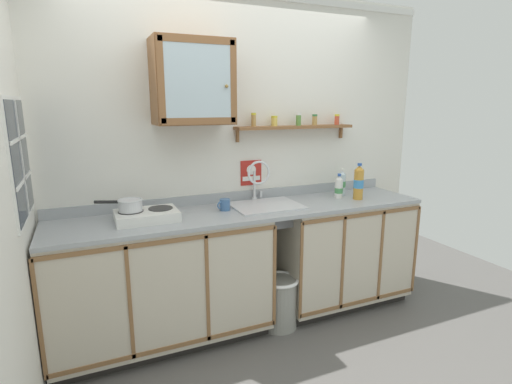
# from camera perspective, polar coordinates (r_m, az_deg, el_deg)

# --- Properties ---
(floor) EXTENTS (5.96, 5.96, 0.00)m
(floor) POSITION_cam_1_polar(r_m,az_deg,el_deg) (3.14, 1.87, -21.33)
(floor) COLOR #565451
(floor) RESTS_ON ground
(back_wall) EXTENTS (3.56, 0.07, 2.63)m
(back_wall) POSITION_cam_1_polar(r_m,az_deg,el_deg) (3.28, -3.23, 5.00)
(back_wall) COLOR silver
(back_wall) RESTS_ON ground
(side_wall_left) EXTENTS (0.05, 3.47, 2.63)m
(side_wall_left) POSITION_cam_1_polar(r_m,az_deg,el_deg) (2.17, -32.93, -1.22)
(side_wall_left) COLOR silver
(side_wall_left) RESTS_ON ground
(lower_cabinet_run) EXTENTS (1.57, 0.59, 0.93)m
(lower_cabinet_run) POSITION_cam_1_polar(r_m,az_deg,el_deg) (3.05, -13.37, -12.66)
(lower_cabinet_run) COLOR black
(lower_cabinet_run) RESTS_ON ground
(lower_cabinet_run_right) EXTENTS (1.18, 0.59, 0.93)m
(lower_cabinet_run_right) POSITION_cam_1_polar(r_m,az_deg,el_deg) (3.63, 12.08, -8.42)
(lower_cabinet_run_right) COLOR black
(lower_cabinet_run_right) RESTS_ON ground
(countertop) EXTENTS (2.92, 0.62, 0.03)m
(countertop) POSITION_cam_1_polar(r_m,az_deg,el_deg) (3.07, -1.06, -2.71)
(countertop) COLOR #9EA3A8
(countertop) RESTS_ON lower_cabinet_run
(backsplash) EXTENTS (2.92, 0.02, 0.08)m
(backsplash) POSITION_cam_1_polar(r_m,az_deg,el_deg) (3.31, -2.95, -0.60)
(backsplash) COLOR #9EA3A8
(backsplash) RESTS_ON countertop
(sink) EXTENTS (0.53, 0.47, 0.49)m
(sink) POSITION_cam_1_polar(r_m,az_deg,el_deg) (3.17, 1.29, -2.30)
(sink) COLOR silver
(sink) RESTS_ON countertop
(hot_plate_stove) EXTENTS (0.42, 0.30, 0.07)m
(hot_plate_stove) POSITION_cam_1_polar(r_m,az_deg,el_deg) (2.86, -15.47, -3.27)
(hot_plate_stove) COLOR silver
(hot_plate_stove) RESTS_ON countertop
(saucepan) EXTENTS (0.31, 0.18, 0.08)m
(saucepan) POSITION_cam_1_polar(r_m,az_deg,el_deg) (2.85, -17.75, -1.76)
(saucepan) COLOR silver
(saucepan) RESTS_ON hot_plate_stove
(bottle_juice_amber_0) EXTENTS (0.08, 0.08, 0.31)m
(bottle_juice_amber_0) POSITION_cam_1_polar(r_m,az_deg,el_deg) (3.45, 14.56, 1.31)
(bottle_juice_amber_0) COLOR gold
(bottle_juice_amber_0) RESTS_ON countertop
(bottle_opaque_white_1) EXTENTS (0.07, 0.07, 0.21)m
(bottle_opaque_white_1) POSITION_cam_1_polar(r_m,az_deg,el_deg) (3.48, 11.84, 0.64)
(bottle_opaque_white_1) COLOR white
(bottle_opaque_white_1) RESTS_ON countertop
(bottle_water_clear_2) EXTENTS (0.07, 0.07, 0.24)m
(bottle_water_clear_2) POSITION_cam_1_polar(r_m,az_deg,el_deg) (3.58, 12.22, 1.27)
(bottle_water_clear_2) COLOR silver
(bottle_water_clear_2) RESTS_ON countertop
(mug) EXTENTS (0.11, 0.08, 0.09)m
(mug) POSITION_cam_1_polar(r_m,az_deg,el_deg) (3.02, -4.55, -1.83)
(mug) COLOR #3F6699
(mug) RESTS_ON countertop
(wall_cabinet) EXTENTS (0.56, 0.34, 0.60)m
(wall_cabinet) POSITION_cam_1_polar(r_m,az_deg,el_deg) (2.97, -9.11, 15.33)
(wall_cabinet) COLOR brown
(spice_shelf) EXTENTS (1.06, 0.14, 0.23)m
(spice_shelf) POSITION_cam_1_polar(r_m,az_deg,el_deg) (3.39, 5.67, 9.45)
(spice_shelf) COLOR brown
(warning_sign) EXTENTS (0.19, 0.01, 0.21)m
(warning_sign) POSITION_cam_1_polar(r_m,az_deg,el_deg) (3.33, -0.71, 2.76)
(warning_sign) COLOR #B2261E
(window) EXTENTS (0.03, 0.69, 0.71)m
(window) POSITION_cam_1_polar(r_m,az_deg,el_deg) (2.64, -30.96, 4.06)
(window) COLOR #262D38
(trash_bin) EXTENTS (0.30, 0.30, 0.42)m
(trash_bin) POSITION_cam_1_polar(r_m,az_deg,el_deg) (3.27, 3.44, -15.45)
(trash_bin) COLOR gray
(trash_bin) RESTS_ON ground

